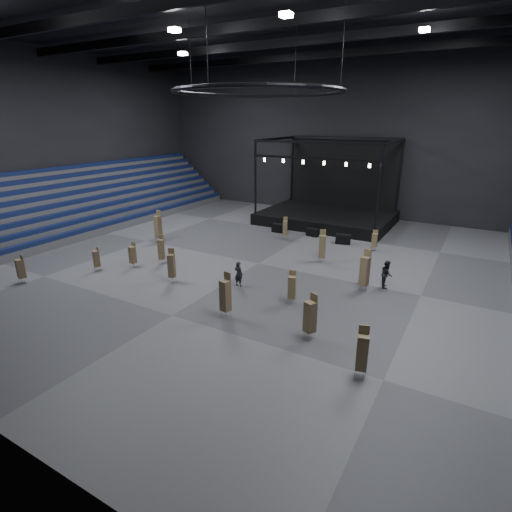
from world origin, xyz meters
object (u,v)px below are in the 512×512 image
Objects in this scene: flight_case_right at (343,239)px; crew_member at (387,274)px; man_center at (239,274)px; chair_stack_0 at (161,249)px; flight_case_mid at (313,232)px; chair_stack_2 at (285,228)px; chair_stack_13 at (96,258)px; chair_stack_4 at (362,351)px; chair_stack_12 at (365,270)px; chair_stack_10 at (225,295)px; chair_stack_8 at (292,287)px; chair_stack_6 at (133,254)px; chair_stack_5 at (21,268)px; stage at (329,209)px; chair_stack_9 at (172,265)px; chair_stack_1 at (375,240)px; chair_stack_11 at (322,246)px; flight_case_left at (279,228)px; chair_stack_3 at (310,316)px; chair_stack_7 at (158,226)px.

flight_case_right is 0.70× the size of crew_member.
chair_stack_0 is at bearing -1.07° from man_center.
flight_case_mid is 3.16m from chair_stack_2.
chair_stack_0 is 1.25× the size of chair_stack_13.
chair_stack_4 is 9.98m from chair_stack_12.
chair_stack_10 is (-8.60, 1.78, 0.11)m from chair_stack_4.
chair_stack_10 is at bearing -143.93° from chair_stack_8.
chair_stack_0 is 0.95× the size of chair_stack_4.
chair_stack_8 is (13.69, 0.28, 0.10)m from chair_stack_6.
crew_member is at bearing 33.67° from chair_stack_8.
stage is at bearing 82.53° from chair_stack_5.
chair_stack_9 is (4.71, -0.77, 0.21)m from chair_stack_6.
crew_member is (2.80, -7.71, -0.05)m from chair_stack_1.
stage reaches higher than chair_stack_5.
chair_stack_5 is at bearing 166.64° from chair_stack_4.
chair_stack_6 is 4.77m from chair_stack_9.
chair_stack_8 is (6.65, -12.64, 0.02)m from chair_stack_2.
chair_stack_11 reaches higher than chair_stack_0.
flight_case_left is 0.51× the size of chair_stack_3.
chair_stack_5 reaches higher than crew_member.
chair_stack_1 is at bearing 35.73° from chair_stack_11.
chair_stack_6 is at bearing 172.86° from chair_stack_10.
flight_case_mid is (3.63, 0.38, -0.04)m from flight_case_left.
chair_stack_5 is 15.54m from man_center.
flight_case_left is 9.69m from chair_stack_11.
man_center is at bearing 133.52° from chair_stack_4.
chair_stack_5 is (-24.13, -1.23, -0.18)m from chair_stack_4.
chair_stack_10 is 1.54× the size of man_center.
chair_stack_6 is at bearing 149.28° from chair_stack_4.
chair_stack_0 reaches higher than flight_case_mid.
flight_case_left is 24.66m from chair_stack_4.
chair_stack_12 reaches higher than flight_case_left.
flight_case_left is 0.63× the size of chair_stack_5.
chair_stack_3 is at bearing -71.95° from stage.
chair_stack_13 is (-3.17, -3.77, -0.20)m from chair_stack_0.
chair_stack_10 is 11.75m from crew_member.
chair_stack_1 reaches higher than flight_case_left.
chair_stack_0 is 0.82× the size of chair_stack_12.
flight_case_mid is 14.35m from man_center.
flight_case_left is 2.76m from chair_stack_2.
chair_stack_2 is at bearing -49.68° from flight_case_left.
chair_stack_3 is (3.94, -17.52, 0.90)m from flight_case_right.
flight_case_left is 0.45× the size of chair_stack_12.
flight_case_left is at bearing -69.38° from man_center.
chair_stack_5 is 10.71m from chair_stack_9.
chair_stack_12 reaches higher than flight_case_mid.
crew_member is (1.92, 9.12, -0.38)m from chair_stack_3.
flight_case_mid is 18.78m from chair_stack_10.
chair_stack_2 is (1.73, -2.04, 0.70)m from flight_case_left.
chair_stack_7 reaches higher than chair_stack_5.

